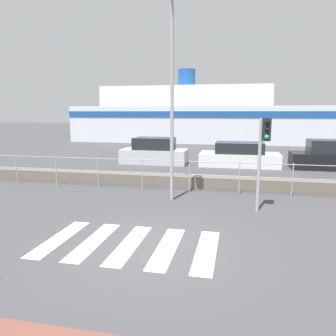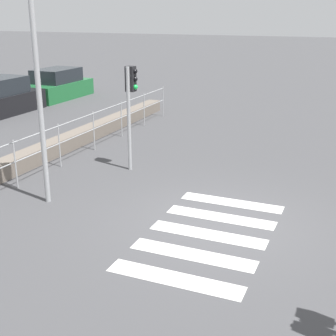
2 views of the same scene
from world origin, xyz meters
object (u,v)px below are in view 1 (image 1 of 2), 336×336
(streetlamp, at_px, (171,78))
(parked_car_black, at_px, (334,157))
(parked_car_silver, at_px, (154,152))
(ferry_boat, at_px, (214,118))
(traffic_light_far, at_px, (264,144))
(parked_car_white, at_px, (239,156))

(streetlamp, height_order, parked_car_black, streetlamp)
(parked_car_silver, distance_m, parked_car_black, 10.01)
(ferry_boat, bearing_deg, traffic_light_far, -82.43)
(traffic_light_far, height_order, ferry_boat, ferry_boat)
(parked_car_silver, distance_m, parked_car_white, 5.01)
(parked_car_white, bearing_deg, parked_car_black, -0.00)
(parked_car_black, bearing_deg, parked_car_white, 180.00)
(parked_car_silver, height_order, parked_car_black, parked_car_black)
(traffic_light_far, bearing_deg, parked_car_silver, 122.86)
(parked_car_black, bearing_deg, streetlamp, -131.62)
(streetlamp, relative_size, parked_car_black, 1.52)
(parked_car_black, bearing_deg, ferry_boat, 115.58)
(traffic_light_far, height_order, parked_car_black, traffic_light_far)
(parked_car_silver, height_order, parked_car_white, parked_car_silver)
(streetlamp, bearing_deg, ferry_boat, 90.72)
(streetlamp, height_order, ferry_boat, ferry_boat)
(ferry_boat, height_order, parked_car_black, ferry_boat)
(parked_car_white, bearing_deg, streetlamp, -105.82)
(streetlamp, bearing_deg, parked_car_black, 48.38)
(traffic_light_far, bearing_deg, parked_car_black, 63.56)
(ferry_boat, relative_size, parked_car_black, 6.85)
(parked_car_black, bearing_deg, parked_car_silver, 180.00)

